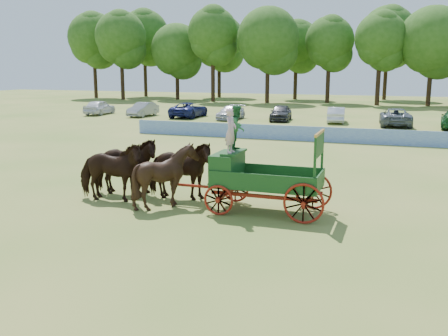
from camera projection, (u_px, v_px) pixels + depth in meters
ground at (238, 209)px, 18.42m from camera, size 160.00×160.00×0.00m
horse_lead_left at (110, 171)px, 19.24m from camera, size 2.95×1.65×2.36m
horse_lead_right at (125, 166)px, 20.25m from camera, size 3.03×1.93×2.36m
horse_wheel_left at (166, 176)px, 18.45m from camera, size 2.41×2.21×2.37m
horse_wheel_right at (179, 170)px, 19.47m from camera, size 2.92×1.58×2.36m
farm_dray at (247, 165)px, 17.94m from camera, size 6.00×2.00×3.79m
sponsor_banner at (302, 134)px, 35.29m from camera, size 26.00×0.08×1.05m
parked_cars at (304, 114)px, 47.41m from camera, size 48.31×7.36×1.60m
treeline at (341, 38)px, 72.65m from camera, size 91.09×22.29×15.18m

